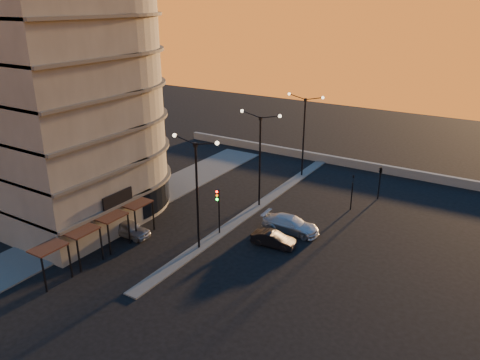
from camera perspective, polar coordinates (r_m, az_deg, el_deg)
name	(u,v)px	position (r m, az deg, el deg)	size (l,w,h in m)	color
ground	(199,248)	(39.09, -5.01, -8.30)	(120.00, 120.00, 0.00)	black
sidewalk_west	(139,204)	(48.00, -12.27, -2.82)	(5.00, 40.00, 0.12)	#4F504D
median	(259,205)	(46.54, 2.34, -3.11)	(1.20, 36.00, 0.12)	#4F504D
parapet	(337,161)	(59.26, 11.74, 2.32)	(44.00, 0.50, 1.00)	slate
building	(67,88)	(44.64, -20.34, 10.51)	(14.35, 17.08, 25.00)	#625E56
streetlamp_near	(197,185)	(36.68, -5.29, -0.66)	(4.32, 0.32, 9.51)	black
streetlamp_mid	(260,152)	(44.56, 2.45, 3.39)	(4.32, 0.32, 9.51)	black
streetlamp_far	(304,129)	(53.16, 7.80, 6.15)	(4.32, 0.32, 9.51)	black
traffic_light_main	(218,204)	(39.87, -2.68, -2.97)	(0.28, 0.44, 4.25)	black
signal_east_a	(352,191)	(46.28, 13.50, -1.33)	(0.13, 0.16, 3.60)	black
signal_east_b	(381,171)	(49.11, 16.80, 1.11)	(0.42, 1.99, 3.60)	black
car_hatchback	(129,228)	(41.73, -13.41, -5.76)	(1.62, 4.02, 1.37)	#93959A
car_sedan	(274,239)	(39.13, 4.11, -7.20)	(1.31, 3.75, 1.24)	black
car_wagon	(290,224)	(41.42, 6.17, -5.39)	(2.07, 5.10, 1.48)	silver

